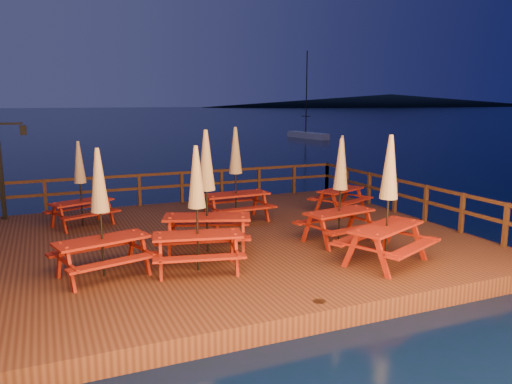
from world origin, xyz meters
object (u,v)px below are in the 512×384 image
at_px(picnic_table_2, 341,172).
at_px(picnic_table_0, 207,189).
at_px(sailboat, 308,135).
at_px(picnic_table_1, 340,189).
at_px(lamp_post, 6,160).

bearing_deg(picnic_table_2, picnic_table_0, -178.60).
relative_size(sailboat, picnic_table_1, 3.43).
distance_m(sailboat, picnic_table_0, 40.90).
bearing_deg(sailboat, picnic_table_0, -129.02).
relative_size(picnic_table_0, picnic_table_2, 1.18).
bearing_deg(picnic_table_2, lamp_post, 138.91).
distance_m(picnic_table_0, picnic_table_2, 5.78).
relative_size(lamp_post, picnic_table_2, 1.23).
distance_m(sailboat, picnic_table_1, 39.65).
relative_size(picnic_table_0, picnic_table_1, 1.10).
distance_m(picnic_table_0, picnic_table_1, 3.36).
distance_m(lamp_post, picnic_table_1, 9.84).
xyz_separation_m(sailboat, picnic_table_2, (-16.61, -32.11, 1.37)).
distance_m(sailboat, picnic_table_2, 36.17).
xyz_separation_m(sailboat, picnic_table_0, (-21.85, -34.54, 1.60)).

